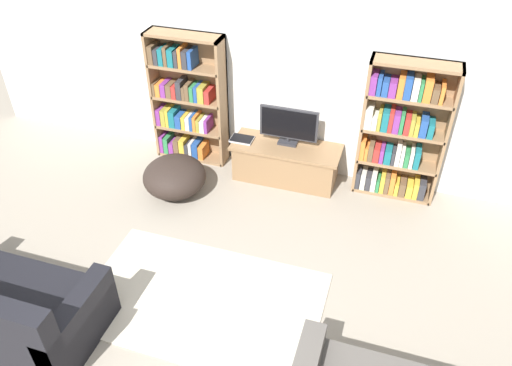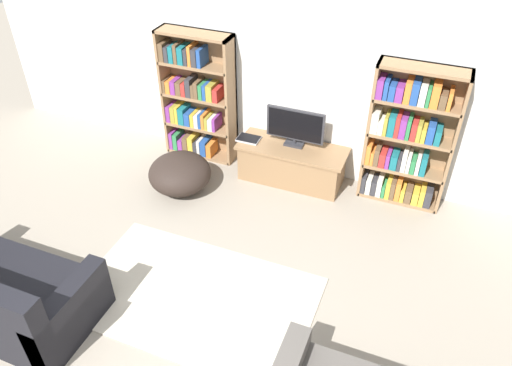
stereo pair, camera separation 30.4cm
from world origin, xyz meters
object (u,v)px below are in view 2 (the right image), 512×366
Objects in this scene: bookshelf_left at (196,98)px; television at (295,127)px; laptop at (249,139)px; tv_stand at (292,164)px; beanbag_ottoman at (180,173)px; bookshelf_right at (407,139)px.

bookshelf_left is 1.40m from television.
tv_stand is at bearing 3.39° from laptop.
laptop reaches higher than beanbag_ottoman.
bookshelf_right is 6.04× the size of laptop.
television reaches higher than beanbag_ottoman.
laptop is at bearing -174.50° from bookshelf_right.
beanbag_ottoman is (-0.66, -0.66, -0.28)m from laptop.
bookshelf_left is 1.00× the size of bookshelf_right.
tv_stand reaches higher than beanbag_ottoman.
tv_stand is at bearing -6.15° from bookshelf_left.
bookshelf_right reaches higher than television.
laptop is at bearing -176.61° from tv_stand.
laptop is (-0.58, -0.10, -0.25)m from television.
tv_stand is at bearing -173.59° from bookshelf_right.
bookshelf_left reaches higher than television.
laptop is (-1.90, -0.18, -0.33)m from bookshelf_right.
bookshelf_right is 2.76m from beanbag_ottoman.
tv_stand is (-1.32, -0.15, -0.59)m from bookshelf_right.
bookshelf_left reaches higher than tv_stand.
television is (-0.00, 0.07, 0.51)m from tv_stand.
bookshelf_right reaches higher than beanbag_ottoman.
bookshelf_left is 2.23× the size of beanbag_ottoman.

